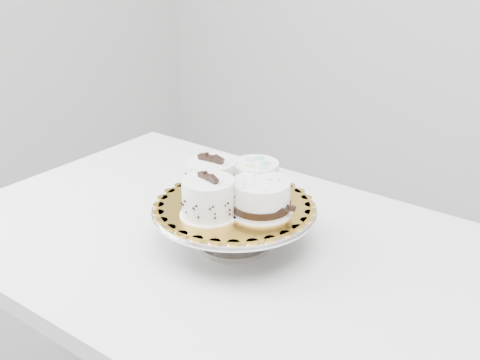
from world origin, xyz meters
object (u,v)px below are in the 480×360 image
Objects in this scene: cake_swirl at (208,198)px; cake_ribbon at (261,198)px; cake_board at (234,205)px; cake_dots at (256,178)px; cake_stand at (234,219)px; cake_banded at (211,179)px; table at (222,270)px.

cake_swirl is 0.10m from cake_ribbon.
cake_ribbon reaches higher than cake_board.
cake_dots is (0.01, 0.13, 0.00)m from cake_swirl.
cake_swirl is 1.01× the size of cake_dots.
cake_swirl reaches higher than cake_board.
cake_ribbon is (0.06, 0.01, 0.06)m from cake_stand.
cake_dots is at bearing 155.76° from cake_ribbon.
cake_banded reaches higher than cake_board.
cake_dots is at bearing 88.04° from cake_stand.
cake_board is at bearing 92.29° from cake_swirl.
cake_banded is 0.09m from cake_dots.
cake_swirl reaches higher than cake_dots.
cake_ribbon is at bearing 55.94° from cake_swirl.
cake_swirl is at bearing -97.97° from cake_stand.
cake_board is 2.67× the size of cake_banded.
cake_ribbon is (0.06, 0.01, 0.03)m from cake_board.
cake_dots is (0.07, 0.06, 0.00)m from cake_banded.
cake_ribbon is (0.13, 0.00, -0.00)m from cake_banded.
cake_dots is (0.04, 0.06, 0.21)m from table.
table is 0.15m from cake_stand.
cake_dots reaches higher than cake_ribbon.
cake_dots is 0.09m from cake_ribbon.
cake_board is at bearing -153.07° from cake_ribbon.
cake_banded is (-0.06, 0.07, -0.00)m from cake_swirl.
cake_stand is (0.04, -0.01, 0.14)m from table.
cake_stand reaches higher than table.
cake_banded is (-0.07, 0.01, 0.04)m from cake_board.
cake_stand is at bearing -89.84° from cake_dots.
cake_banded is at bearing 174.81° from cake_board.
table is 0.21m from cake_banded.
cake_board is at bearing 90.00° from cake_stand.
table is at bearing -8.29° from cake_banded.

